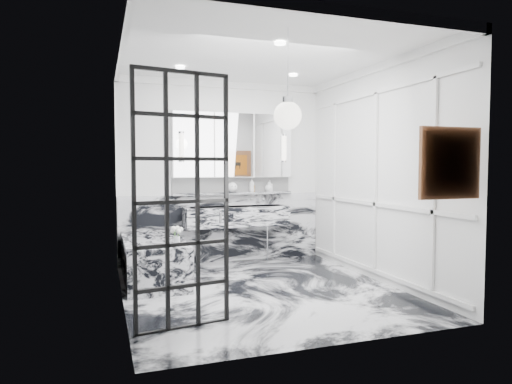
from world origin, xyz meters
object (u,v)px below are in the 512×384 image
object	(u,v)px
crittall_door	(182,202)
trough_sink	(236,216)
mirror_cabinet	(233,145)
bathtub	(153,260)

from	to	relation	value
crittall_door	trough_sink	xyz separation A→B (m)	(1.26, 2.53, -0.44)
crittall_door	trough_sink	world-z (taller)	crittall_door
crittall_door	mirror_cabinet	bearing A→B (deg)	55.30
crittall_door	mirror_cabinet	size ratio (longest dim) A/B	1.23
mirror_cabinet	trough_sink	bearing A→B (deg)	-90.00
trough_sink	mirror_cabinet	distance (m)	1.10
trough_sink	bathtub	size ratio (longest dim) A/B	0.97
trough_sink	mirror_cabinet	xyz separation A→B (m)	(-0.00, 0.17, 1.09)
trough_sink	bathtub	xyz separation A→B (m)	(-1.33, -0.66, -0.45)
trough_sink	bathtub	distance (m)	1.55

